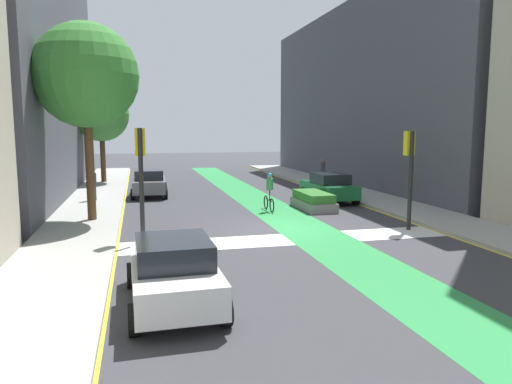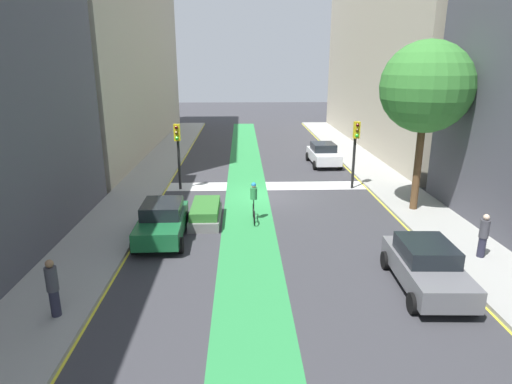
{
  "view_description": "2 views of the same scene",
  "coord_description": "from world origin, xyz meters",
  "px_view_note": "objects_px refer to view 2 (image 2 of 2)",
  "views": [
    {
      "loc": [
        -5.2,
        -18.26,
        4.0
      ],
      "look_at": [
        -0.24,
        1.88,
        1.23
      ],
      "focal_mm": 33.81,
      "sensor_mm": 36.0,
      "label": 1
    },
    {
      "loc": [
        1.47,
        23.3,
        7.21
      ],
      "look_at": [
        0.82,
        3.83,
        1.37
      ],
      "focal_mm": 30.37,
      "sensor_mm": 36.0,
      "label": 2
    }
  ],
  "objects_px": {
    "car_green_right_far": "(162,221)",
    "pedestrian_sidewalk_left_a": "(484,235)",
    "cyclist_in_lane": "(254,201)",
    "pedestrian_sidewalk_right_a": "(53,287)",
    "median_planter": "(206,213)",
    "traffic_signal_near_right": "(178,144)",
    "traffic_signal_near_left": "(355,142)",
    "car_white_left_near": "(323,154)",
    "car_grey_left_far": "(426,266)",
    "street_tree_near": "(426,87)"
  },
  "relations": [
    {
      "from": "car_grey_left_far",
      "to": "car_white_left_near",
      "type": "height_order",
      "value": "same"
    },
    {
      "from": "car_green_right_far",
      "to": "car_white_left_near",
      "type": "bearing_deg",
      "value": -124.45
    },
    {
      "from": "car_green_right_far",
      "to": "pedestrian_sidewalk_left_a",
      "type": "height_order",
      "value": "pedestrian_sidewalk_left_a"
    },
    {
      "from": "car_grey_left_far",
      "to": "cyclist_in_lane",
      "type": "height_order",
      "value": "cyclist_in_lane"
    },
    {
      "from": "traffic_signal_near_right",
      "to": "cyclist_in_lane",
      "type": "xyz_separation_m",
      "value": [
        -4.21,
        5.36,
        -1.76
      ]
    },
    {
      "from": "pedestrian_sidewalk_right_a",
      "to": "pedestrian_sidewalk_left_a",
      "type": "bearing_deg",
      "value": -166.37
    },
    {
      "from": "traffic_signal_near_left",
      "to": "pedestrian_sidewalk_right_a",
      "type": "xyz_separation_m",
      "value": [
        12.01,
        13.31,
        -1.76
      ]
    },
    {
      "from": "traffic_signal_near_left",
      "to": "car_grey_left_far",
      "type": "bearing_deg",
      "value": 87.39
    },
    {
      "from": "traffic_signal_near_right",
      "to": "traffic_signal_near_left",
      "type": "bearing_deg",
      "value": 179.05
    },
    {
      "from": "traffic_signal_near_left",
      "to": "cyclist_in_lane",
      "type": "height_order",
      "value": "traffic_signal_near_left"
    },
    {
      "from": "traffic_signal_near_left",
      "to": "car_grey_left_far",
      "type": "xyz_separation_m",
      "value": [
        0.54,
        11.82,
        -2.01
      ]
    },
    {
      "from": "traffic_signal_near_left",
      "to": "pedestrian_sidewalk_left_a",
      "type": "bearing_deg",
      "value": 103.97
    },
    {
      "from": "cyclist_in_lane",
      "to": "pedestrian_sidewalk_right_a",
      "type": "bearing_deg",
      "value": 53.68
    },
    {
      "from": "car_green_right_far",
      "to": "cyclist_in_lane",
      "type": "bearing_deg",
      "value": -152.11
    },
    {
      "from": "pedestrian_sidewalk_right_a",
      "to": "median_planter",
      "type": "relative_size",
      "value": 0.56
    },
    {
      "from": "car_white_left_near",
      "to": "pedestrian_sidewalk_left_a",
      "type": "bearing_deg",
      "value": 100.63
    },
    {
      "from": "traffic_signal_near_right",
      "to": "median_planter",
      "type": "relative_size",
      "value": 1.22
    },
    {
      "from": "street_tree_near",
      "to": "car_grey_left_far",
      "type": "bearing_deg",
      "value": 71.39
    },
    {
      "from": "car_grey_left_far",
      "to": "cyclist_in_lane",
      "type": "xyz_separation_m",
      "value": [
        5.49,
        -6.63,
        0.17
      ]
    },
    {
      "from": "traffic_signal_near_left",
      "to": "median_planter",
      "type": "relative_size",
      "value": 1.26
    },
    {
      "from": "car_white_left_near",
      "to": "cyclist_in_lane",
      "type": "relative_size",
      "value": 2.29
    },
    {
      "from": "traffic_signal_near_right",
      "to": "car_green_right_far",
      "type": "bearing_deg",
      "value": 92.21
    },
    {
      "from": "pedestrian_sidewalk_right_a",
      "to": "traffic_signal_near_right",
      "type": "bearing_deg",
      "value": -97.45
    },
    {
      "from": "car_grey_left_far",
      "to": "cyclist_in_lane",
      "type": "relative_size",
      "value": 2.3
    },
    {
      "from": "street_tree_near",
      "to": "median_planter",
      "type": "xyz_separation_m",
      "value": [
        10.35,
        1.09,
        -5.7
      ]
    },
    {
      "from": "traffic_signal_near_right",
      "to": "car_grey_left_far",
      "type": "distance_m",
      "value": 15.55
    },
    {
      "from": "median_planter",
      "to": "cyclist_in_lane",
      "type": "bearing_deg",
      "value": -178.78
    },
    {
      "from": "cyclist_in_lane",
      "to": "median_planter",
      "type": "height_order",
      "value": "cyclist_in_lane"
    },
    {
      "from": "traffic_signal_near_right",
      "to": "car_grey_left_far",
      "type": "relative_size",
      "value": 0.91
    },
    {
      "from": "car_grey_left_far",
      "to": "car_green_right_far",
      "type": "bearing_deg",
      "value": -25.81
    },
    {
      "from": "pedestrian_sidewalk_left_a",
      "to": "median_planter",
      "type": "relative_size",
      "value": 0.54
    },
    {
      "from": "median_planter",
      "to": "traffic_signal_near_left",
      "type": "bearing_deg",
      "value": -147.77
    },
    {
      "from": "traffic_signal_near_right",
      "to": "pedestrian_sidewalk_left_a",
      "type": "height_order",
      "value": "traffic_signal_near_right"
    },
    {
      "from": "pedestrian_sidewalk_left_a",
      "to": "car_green_right_far",
      "type": "bearing_deg",
      "value": -11.61
    },
    {
      "from": "cyclist_in_lane",
      "to": "street_tree_near",
      "type": "xyz_separation_m",
      "value": [
        -8.08,
        -1.04,
        5.13
      ]
    },
    {
      "from": "car_green_right_far",
      "to": "street_tree_near",
      "type": "bearing_deg",
      "value": -165.45
    },
    {
      "from": "street_tree_near",
      "to": "cyclist_in_lane",
      "type": "bearing_deg",
      "value": 7.32
    },
    {
      "from": "car_white_left_near",
      "to": "car_green_right_far",
      "type": "xyz_separation_m",
      "value": [
        9.36,
        13.64,
        0.0
      ]
    },
    {
      "from": "pedestrian_sidewalk_left_a",
      "to": "pedestrian_sidewalk_right_a",
      "type": "bearing_deg",
      "value": 13.63
    },
    {
      "from": "median_planter",
      "to": "pedestrian_sidewalk_left_a",
      "type": "bearing_deg",
      "value": 156.94
    },
    {
      "from": "car_green_right_far",
      "to": "pedestrian_sidewalk_left_a",
      "type": "bearing_deg",
      "value": 168.39
    },
    {
      "from": "pedestrian_sidewalk_left_a",
      "to": "cyclist_in_lane",
      "type": "bearing_deg",
      "value": -28.63
    },
    {
      "from": "traffic_signal_near_right",
      "to": "traffic_signal_near_left",
      "type": "distance_m",
      "value": 10.25
    },
    {
      "from": "traffic_signal_near_left",
      "to": "car_white_left_near",
      "type": "bearing_deg",
      "value": -84.64
    },
    {
      "from": "car_grey_left_far",
      "to": "pedestrian_sidewalk_right_a",
      "type": "distance_m",
      "value": 11.57
    },
    {
      "from": "car_green_right_far",
      "to": "pedestrian_sidewalk_left_a",
      "type": "distance_m",
      "value": 12.66
    },
    {
      "from": "traffic_signal_near_left",
      "to": "cyclist_in_lane",
      "type": "bearing_deg",
      "value": 40.7
    },
    {
      "from": "cyclist_in_lane",
      "to": "pedestrian_sidewalk_right_a",
      "type": "xyz_separation_m",
      "value": [
        5.97,
        8.13,
        0.08
      ]
    },
    {
      "from": "traffic_signal_near_right",
      "to": "street_tree_near",
      "type": "distance_m",
      "value": 13.45
    },
    {
      "from": "traffic_signal_near_left",
      "to": "car_grey_left_far",
      "type": "distance_m",
      "value": 12.0
    }
  ]
}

